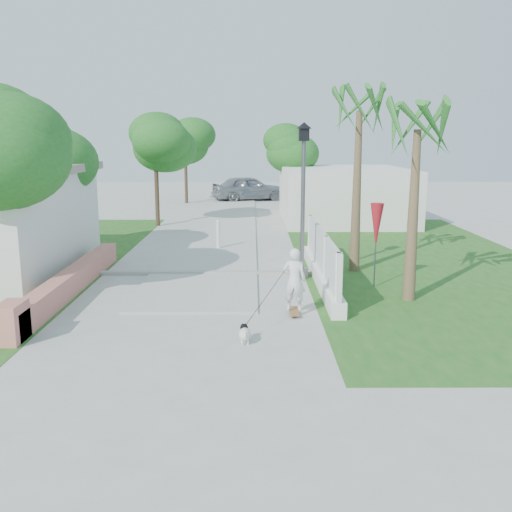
{
  "coord_description": "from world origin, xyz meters",
  "views": [
    {
      "loc": [
        1.49,
        -10.62,
        3.94
      ],
      "look_at": [
        1.56,
        3.36,
        1.1
      ],
      "focal_mm": 40.0,
      "sensor_mm": 36.0,
      "label": 1
    }
  ],
  "objects_px": {
    "dog": "(245,333)",
    "parked_car": "(249,188)",
    "skateboarder": "(272,294)",
    "bollard": "(218,234)",
    "street_lamp": "(303,195)",
    "patio_umbrella": "(376,226)"
  },
  "relations": [
    {
      "from": "dog",
      "to": "bollard",
      "type": "bearing_deg",
      "value": 91.28
    },
    {
      "from": "bollard",
      "to": "parked_car",
      "type": "height_order",
      "value": "parked_car"
    },
    {
      "from": "parked_car",
      "to": "street_lamp",
      "type": "bearing_deg",
      "value": 166.54
    },
    {
      "from": "street_lamp",
      "to": "bollard",
      "type": "relative_size",
      "value": 4.07
    },
    {
      "from": "bollard",
      "to": "parked_car",
      "type": "xyz_separation_m",
      "value": [
        1.0,
        17.48,
        0.24
      ]
    },
    {
      "from": "skateboarder",
      "to": "parked_car",
      "type": "height_order",
      "value": "parked_car"
    },
    {
      "from": "skateboarder",
      "to": "parked_car",
      "type": "relative_size",
      "value": 0.44
    },
    {
      "from": "bollard",
      "to": "skateboarder",
      "type": "distance_m",
      "value": 8.85
    },
    {
      "from": "dog",
      "to": "parked_car",
      "type": "distance_m",
      "value": 27.37
    },
    {
      "from": "bollard",
      "to": "patio_umbrella",
      "type": "distance_m",
      "value": 7.25
    },
    {
      "from": "dog",
      "to": "parked_car",
      "type": "xyz_separation_m",
      "value": [
        -0.12,
        27.37,
        0.63
      ]
    },
    {
      "from": "dog",
      "to": "parked_car",
      "type": "height_order",
      "value": "parked_car"
    },
    {
      "from": "bollard",
      "to": "skateboarder",
      "type": "xyz_separation_m",
      "value": [
        1.69,
        -8.69,
        0.09
      ]
    },
    {
      "from": "street_lamp",
      "to": "skateboarder",
      "type": "distance_m",
      "value": 4.65
    },
    {
      "from": "patio_umbrella",
      "to": "parked_car",
      "type": "distance_m",
      "value": 23.28
    },
    {
      "from": "street_lamp",
      "to": "patio_umbrella",
      "type": "bearing_deg",
      "value": -27.76
    },
    {
      "from": "street_lamp",
      "to": "patio_umbrella",
      "type": "height_order",
      "value": "street_lamp"
    },
    {
      "from": "street_lamp",
      "to": "parked_car",
      "type": "height_order",
      "value": "street_lamp"
    },
    {
      "from": "bollard",
      "to": "skateboarder",
      "type": "height_order",
      "value": "skateboarder"
    },
    {
      "from": "patio_umbrella",
      "to": "skateboarder",
      "type": "distance_m",
      "value": 4.43
    },
    {
      "from": "skateboarder",
      "to": "street_lamp",
      "type": "bearing_deg",
      "value": -91.13
    },
    {
      "from": "street_lamp",
      "to": "dog",
      "type": "bearing_deg",
      "value": -106.36
    }
  ]
}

